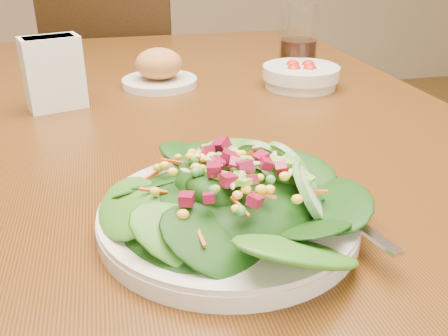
# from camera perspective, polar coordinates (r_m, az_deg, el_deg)

# --- Properties ---
(dining_table) EXTENTS (0.90, 1.40, 0.75)m
(dining_table) POSITION_cam_1_polar(r_m,az_deg,el_deg) (0.93, -2.76, 0.77)
(dining_table) COLOR #532E13
(dining_table) RESTS_ON ground_plane
(chair_far) EXTENTS (0.51, 0.51, 0.92)m
(chair_far) POSITION_cam_1_polar(r_m,az_deg,el_deg) (1.82, -11.73, 7.47)
(chair_far) COLOR black
(chair_far) RESTS_ON ground_plane
(salad_plate) EXTENTS (0.28, 0.28, 0.08)m
(salad_plate) POSITION_cam_1_polar(r_m,az_deg,el_deg) (0.53, 1.53, -3.73)
(salad_plate) COLOR beige
(salad_plate) RESTS_ON dining_table
(bread_plate) EXTENTS (0.15, 0.15, 0.08)m
(bread_plate) POSITION_cam_1_polar(r_m,az_deg,el_deg) (1.03, -7.43, 10.96)
(bread_plate) COLOR beige
(bread_plate) RESTS_ON dining_table
(tomato_bowl) EXTENTS (0.15, 0.15, 0.05)m
(tomato_bowl) POSITION_cam_1_polar(r_m,az_deg,el_deg) (1.03, 8.75, 10.38)
(tomato_bowl) COLOR beige
(tomato_bowl) RESTS_ON dining_table
(drinking_glass) EXTENTS (0.08, 0.08, 0.15)m
(drinking_glass) POSITION_cam_1_polar(r_m,az_deg,el_deg) (1.12, 8.50, 13.78)
(drinking_glass) COLOR silver
(drinking_glass) RESTS_ON dining_table
(napkin_holder) EXTENTS (0.11, 0.08, 0.13)m
(napkin_holder) POSITION_cam_1_polar(r_m,az_deg,el_deg) (0.92, -18.93, 10.42)
(napkin_holder) COLOR white
(napkin_holder) RESTS_ON dining_table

